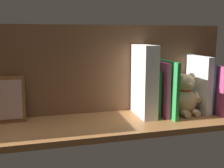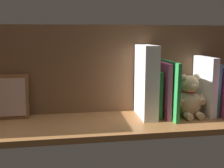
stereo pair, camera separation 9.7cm
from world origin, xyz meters
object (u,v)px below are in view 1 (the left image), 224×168
object	(u,v)px
dictionary_thick_white	(144,81)
picture_frame_leaning	(6,99)
teddy_bear	(185,96)
book_0	(211,88)

from	to	relation	value
dictionary_thick_white	picture_frame_leaning	bearing A→B (deg)	-5.96
teddy_bear	dictionary_thick_white	bearing A→B (deg)	-12.27
book_0	picture_frame_leaning	bearing A→B (deg)	-4.74
book_0	picture_frame_leaning	distance (cm)	83.28
dictionary_thick_white	picture_frame_leaning	world-z (taller)	dictionary_thick_white
book_0	dictionary_thick_white	distance (cm)	30.48
book_0	dictionary_thick_white	bearing A→B (deg)	-2.57
picture_frame_leaning	teddy_bear	bearing A→B (deg)	173.43
teddy_bear	dictionary_thick_white	distance (cm)	18.68
dictionary_thick_white	picture_frame_leaning	distance (cm)	53.42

